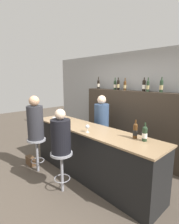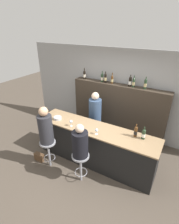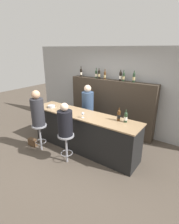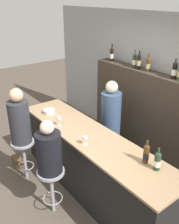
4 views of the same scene
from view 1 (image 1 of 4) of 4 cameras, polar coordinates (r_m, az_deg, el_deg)
name	(u,v)px [view 1 (image 1 of 4)]	position (r m, az deg, el deg)	size (l,w,h in m)	color
ground_plane	(78,181)	(3.60, -3.91, -21.70)	(16.00, 16.00, 0.00)	#4C4238
wall_back	(137,104)	(4.56, 15.26, 2.46)	(6.40, 0.05, 2.60)	#9E9E9E
bar_counter	(90,152)	(3.55, 0.14, -13.05)	(2.98, 0.69, 0.99)	black
back_bar_cabinet	(131,124)	(4.47, 13.42, -3.85)	(2.80, 0.28, 1.65)	#382D23
wine_bottle_counter_0	(135,131)	(2.90, 14.71, -5.91)	(0.07, 0.07, 0.31)	#4C2D14
wine_bottle_counter_1	(145,133)	(2.82, 17.58, -6.70)	(0.08, 0.08, 0.29)	#233823
wine_bottle_backbar_0	(98,84)	(5.05, 2.95, 9.09)	(0.08, 0.08, 0.33)	black
wine_bottle_backbar_1	(115,85)	(4.65, 8.34, 8.78)	(0.08, 0.08, 0.31)	#233823
wine_bottle_backbar_2	(118,85)	(4.58, 9.36, 8.80)	(0.07, 0.07, 0.31)	black
wine_bottle_backbar_3	(125,85)	(4.46, 11.49, 8.51)	(0.07, 0.07, 0.30)	#4C2D14
wine_bottle_backbar_4	(144,85)	(4.18, 17.35, 8.30)	(0.08, 0.08, 0.31)	black
wine_bottle_backbar_5	(148,86)	(4.13, 18.52, 8.09)	(0.07, 0.07, 0.31)	#233823
wine_bottle_backbar_6	(161,86)	(3.99, 22.42, 7.90)	(0.07, 0.07, 0.32)	#233823
wine_glass_0	(65,119)	(3.64, -7.92, -2.43)	(0.07, 0.07, 0.16)	silver
wine_glass_1	(87,127)	(3.12, -0.68, -4.88)	(0.07, 0.07, 0.14)	silver
metal_bowl	(56,119)	(4.11, -10.73, -2.18)	(0.20, 0.20, 0.06)	#B7B7BC
bar_stool_left	(37,146)	(3.84, -16.84, -10.62)	(0.37, 0.37, 0.72)	gray
guest_seated_left	(35,120)	(3.68, -17.30, -2.62)	(0.32, 0.32, 0.89)	#28282D
bar_stool_right	(62,161)	(3.11, -9.08, -15.56)	(0.37, 0.37, 0.72)	gray
guest_seated_right	(61,135)	(2.93, -9.36, -7.29)	(0.33, 0.33, 0.74)	black
bartender	(101,130)	(4.26, 3.88, -5.85)	(0.35, 0.35, 1.55)	#334766
handbag	(30,161)	(4.33, -18.72, -14.83)	(0.26, 0.12, 0.20)	#513823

